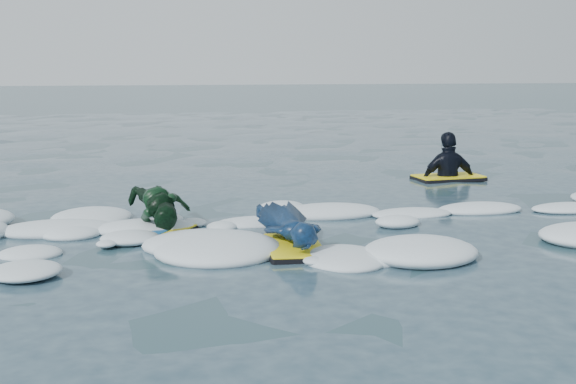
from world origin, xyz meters
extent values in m
plane|color=#19303C|center=(0.00, 0.00, 0.00)|extent=(120.00, 120.00, 0.00)
cube|color=black|center=(0.29, 0.15, 0.03)|extent=(0.61, 1.02, 0.05)
cube|color=yellow|center=(0.29, 0.15, 0.07)|extent=(0.59, 1.00, 0.02)
imported|color=navy|center=(0.29, 0.40, 0.21)|extent=(0.61, 1.50, 0.35)
cube|color=black|center=(-0.94, 1.06, 0.03)|extent=(0.82, 0.95, 0.04)
cube|color=yellow|center=(-0.94, 1.06, 0.06)|extent=(0.79, 0.93, 0.01)
cube|color=#1764B2|center=(-0.94, 1.06, 0.07)|extent=(0.53, 0.76, 0.00)
imported|color=black|center=(-0.94, 1.26, 0.26)|extent=(0.74, 1.31, 0.47)
cube|color=black|center=(3.55, 3.98, 0.04)|extent=(1.13, 0.70, 0.05)
cube|color=yellow|center=(3.55, 3.98, 0.07)|extent=(1.11, 0.67, 0.02)
imported|color=black|center=(3.55, 3.98, -0.04)|extent=(0.95, 0.40, 1.62)
camera|label=1|loc=(-1.07, -6.52, 1.79)|focal=45.00mm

